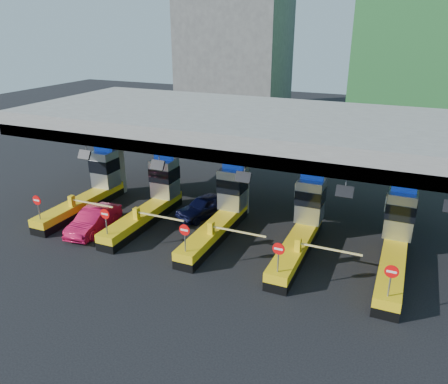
% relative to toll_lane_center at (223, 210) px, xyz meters
% --- Properties ---
extents(ground, '(120.00, 120.00, 0.00)m').
position_rel_toll_lane_center_xyz_m(ground, '(-0.00, -0.28, -1.40)').
color(ground, black).
rests_on(ground, ground).
extents(toll_canopy, '(28.00, 12.09, 7.00)m').
position_rel_toll_lane_center_xyz_m(toll_canopy, '(-0.00, 2.59, 4.74)').
color(toll_canopy, slate).
rests_on(toll_canopy, ground).
extents(toll_lane_far_left, '(4.43, 8.00, 4.16)m').
position_rel_toll_lane_center_xyz_m(toll_lane_far_left, '(-10.00, 0.00, 0.00)').
color(toll_lane_far_left, black).
rests_on(toll_lane_far_left, ground).
extents(toll_lane_left, '(4.43, 8.00, 4.16)m').
position_rel_toll_lane_center_xyz_m(toll_lane_left, '(-5.00, 0.00, 0.00)').
color(toll_lane_left, black).
rests_on(toll_lane_left, ground).
extents(toll_lane_center, '(4.43, 8.00, 4.16)m').
position_rel_toll_lane_center_xyz_m(toll_lane_center, '(0.00, 0.00, 0.00)').
color(toll_lane_center, black).
rests_on(toll_lane_center, ground).
extents(toll_lane_right, '(4.43, 8.00, 4.16)m').
position_rel_toll_lane_center_xyz_m(toll_lane_right, '(5.00, 0.00, 0.00)').
color(toll_lane_right, black).
rests_on(toll_lane_right, ground).
extents(toll_lane_far_right, '(4.43, 8.00, 4.16)m').
position_rel_toll_lane_center_xyz_m(toll_lane_far_right, '(10.00, 0.00, 0.00)').
color(toll_lane_far_right, black).
rests_on(toll_lane_far_right, ground).
extents(bg_building_concrete, '(14.00, 10.00, 18.00)m').
position_rel_toll_lane_center_xyz_m(bg_building_concrete, '(-14.00, 35.72, 7.60)').
color(bg_building_concrete, '#4C4C49').
rests_on(bg_building_concrete, ground).
extents(van, '(3.25, 4.54, 1.44)m').
position_rel_toll_lane_center_xyz_m(van, '(-2.01, 1.53, -0.68)').
color(van, black).
rests_on(van, ground).
extents(red_car, '(1.99, 4.49, 1.43)m').
position_rel_toll_lane_center_xyz_m(red_car, '(-7.35, -3.24, -0.68)').
color(red_car, '#A90D34').
rests_on(red_car, ground).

